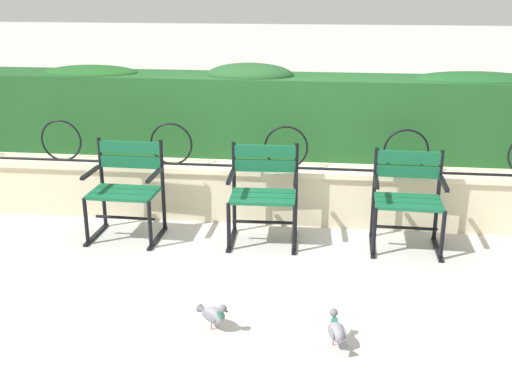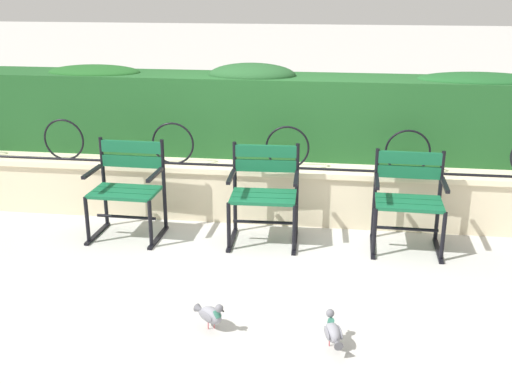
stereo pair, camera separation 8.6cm
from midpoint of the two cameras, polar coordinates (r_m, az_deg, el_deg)
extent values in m
plane|color=#B7B5AF|center=(5.37, -0.61, -5.97)|extent=(60.00, 60.00, 0.00)
cube|color=beige|center=(6.12, 0.50, -0.26)|extent=(7.83, 0.35, 0.50)
cube|color=beige|center=(6.04, 0.50, 2.20)|extent=(7.83, 0.41, 0.05)
cylinder|color=black|center=(5.96, 0.42, 2.34)|extent=(7.28, 0.02, 0.02)
torus|color=black|center=(6.45, -17.86, 4.53)|extent=(0.42, 0.02, 0.42)
torus|color=black|center=(6.07, -8.21, 4.40)|extent=(0.42, 0.02, 0.42)
torus|color=black|center=(5.88, 2.37, 4.12)|extent=(0.42, 0.02, 0.42)
torus|color=black|center=(5.91, 13.23, 3.68)|extent=(0.42, 0.02, 0.42)
cube|color=#1E5123|center=(6.42, 1.02, 7.11)|extent=(7.67, 0.65, 0.80)
ellipsoid|color=#1E5521|center=(6.80, -15.28, 10.56)|extent=(0.98, 0.58, 0.14)
ellipsoid|color=#204B24|center=(6.37, -0.96, 10.68)|extent=(0.89, 0.58, 0.24)
ellipsoid|color=#1C5223|center=(6.46, 19.31, 9.76)|extent=(1.20, 0.58, 0.14)
cube|color=#145B38|center=(5.61, -12.99, -0.52)|extent=(0.60, 0.14, 0.03)
cube|color=#145B38|center=(5.73, -12.51, -0.08)|extent=(0.60, 0.14, 0.03)
cube|color=#145B38|center=(5.85, -12.05, 0.35)|extent=(0.60, 0.14, 0.03)
cube|color=#145B38|center=(5.84, -11.95, 4.04)|extent=(0.59, 0.04, 0.11)
cube|color=#145B38|center=(5.88, -11.86, 2.71)|extent=(0.59, 0.04, 0.11)
cylinder|color=black|center=(5.85, -8.99, 0.55)|extent=(0.04, 0.04, 0.88)
cylinder|color=black|center=(5.54, -10.16, -3.01)|extent=(0.04, 0.04, 0.44)
cube|color=black|center=(5.79, -9.46, -4.23)|extent=(0.05, 0.52, 0.02)
cube|color=black|center=(5.58, -9.79, 1.53)|extent=(0.05, 0.40, 0.03)
cylinder|color=black|center=(6.05, -14.35, 0.80)|extent=(0.04, 0.04, 0.88)
cylinder|color=black|center=(5.75, -15.78, -2.62)|extent=(0.04, 0.04, 0.44)
cube|color=black|center=(5.99, -14.88, -3.82)|extent=(0.05, 0.52, 0.02)
cube|color=black|center=(5.79, -15.38, 1.75)|extent=(0.05, 0.40, 0.03)
cylinder|color=black|center=(5.81, -12.34, -2.33)|extent=(0.56, 0.04, 0.03)
cube|color=#145B38|center=(5.37, 0.09, -0.92)|extent=(0.58, 0.15, 0.03)
cube|color=#145B38|center=(5.49, 0.21, -0.44)|extent=(0.58, 0.15, 0.03)
cube|color=#145B38|center=(5.62, 0.32, 0.02)|extent=(0.58, 0.15, 0.03)
cube|color=#145B38|center=(5.62, 0.40, 3.79)|extent=(0.57, 0.05, 0.11)
cube|color=#145B38|center=(5.65, 0.40, 2.43)|extent=(0.57, 0.05, 0.11)
cylinder|color=black|center=(5.71, 3.27, 0.24)|extent=(0.04, 0.04, 0.87)
cylinder|color=black|center=(5.38, 3.10, -3.41)|extent=(0.04, 0.04, 0.44)
cube|color=black|center=(5.64, 3.12, -4.63)|extent=(0.06, 0.52, 0.02)
cube|color=black|center=(5.42, 3.23, 1.27)|extent=(0.05, 0.40, 0.03)
cylinder|color=black|center=(5.75, -2.46, 0.39)|extent=(0.04, 0.04, 0.87)
cylinder|color=black|center=(5.42, -2.98, -3.22)|extent=(0.04, 0.04, 0.44)
cube|color=black|center=(5.68, -2.70, -4.44)|extent=(0.06, 0.52, 0.02)
cube|color=black|center=(5.47, -2.79, 1.42)|extent=(0.05, 0.40, 0.03)
cylinder|color=black|center=(5.58, 0.20, -2.79)|extent=(0.55, 0.05, 0.03)
cube|color=#145B38|center=(5.39, 13.51, -1.39)|extent=(0.57, 0.14, 0.03)
cube|color=#145B38|center=(5.51, 13.40, -0.90)|extent=(0.57, 0.14, 0.03)
cube|color=#145B38|center=(5.64, 13.29, -0.44)|extent=(0.57, 0.14, 0.03)
cube|color=#145B38|center=(5.64, 13.46, 3.13)|extent=(0.57, 0.04, 0.11)
cube|color=#145B38|center=(5.68, 13.36, 1.86)|extent=(0.57, 0.04, 0.11)
cylinder|color=black|center=(5.78, 15.99, -0.37)|extent=(0.04, 0.04, 0.85)
cylinder|color=black|center=(5.45, 16.35, -3.88)|extent=(0.04, 0.04, 0.44)
cube|color=black|center=(5.70, 15.92, -5.08)|extent=(0.05, 0.52, 0.02)
cube|color=black|center=(5.49, 16.48, 0.73)|extent=(0.04, 0.40, 0.03)
cylinder|color=black|center=(5.72, 10.38, -0.11)|extent=(0.04, 0.04, 0.85)
cylinder|color=black|center=(5.39, 10.38, -3.65)|extent=(0.04, 0.04, 0.44)
cube|color=black|center=(5.65, 10.20, -4.86)|extent=(0.05, 0.52, 0.02)
cube|color=black|center=(5.44, 10.57, 1.02)|extent=(0.04, 0.40, 0.03)
cylinder|color=black|center=(5.60, 13.21, -3.24)|extent=(0.54, 0.04, 0.03)
ellipsoid|color=gray|center=(4.30, -4.46, -11.27)|extent=(0.21, 0.20, 0.11)
cylinder|color=#2D6B56|center=(4.23, -3.88, -11.18)|extent=(0.08, 0.07, 0.06)
sphere|color=slate|center=(4.19, -3.68, -10.66)|extent=(0.06, 0.06, 0.06)
cone|color=black|center=(4.17, -3.38, -10.88)|extent=(0.03, 0.02, 0.01)
cone|color=#595960|center=(4.38, -5.44, -10.77)|extent=(0.10, 0.10, 0.06)
ellipsoid|color=slate|center=(4.32, -4.11, -10.97)|extent=(0.12, 0.10, 0.07)
ellipsoid|color=slate|center=(4.28, -4.99, -11.35)|extent=(0.12, 0.10, 0.07)
cylinder|color=#C6515B|center=(4.34, -4.16, -12.15)|extent=(0.01, 0.01, 0.05)
cylinder|color=#C6515B|center=(4.33, -4.70, -12.22)|extent=(0.01, 0.01, 0.05)
ellipsoid|color=gray|center=(4.13, 6.83, -12.66)|extent=(0.15, 0.21, 0.11)
cylinder|color=#2D6B56|center=(4.17, 6.62, -11.77)|extent=(0.06, 0.07, 0.06)
sphere|color=slate|center=(4.16, 6.56, -10.96)|extent=(0.06, 0.06, 0.06)
cone|color=black|center=(4.19, 6.45, -10.81)|extent=(0.02, 0.02, 0.01)
cone|color=#595960|center=(4.04, 7.25, -13.55)|extent=(0.08, 0.09, 0.06)
ellipsoid|color=slate|center=(4.11, 6.28, -12.73)|extent=(0.06, 0.14, 0.07)
ellipsoid|color=slate|center=(4.13, 7.45, -12.61)|extent=(0.06, 0.14, 0.07)
cylinder|color=#C6515B|center=(4.18, 6.51, -13.54)|extent=(0.01, 0.01, 0.05)
cylinder|color=#C6515B|center=(4.17, 7.07, -13.64)|extent=(0.01, 0.01, 0.05)
camera|label=1|loc=(0.04, -90.47, -0.16)|focal=43.48mm
camera|label=2|loc=(0.04, 89.53, 0.16)|focal=43.48mm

